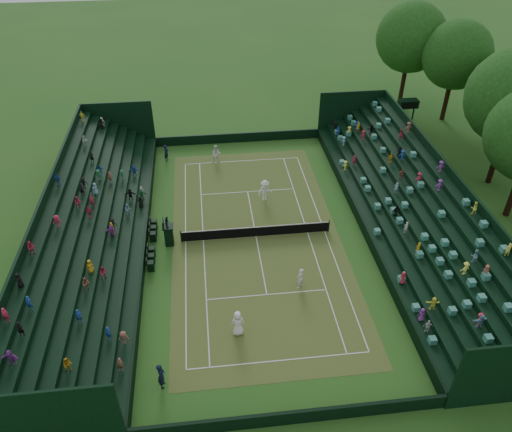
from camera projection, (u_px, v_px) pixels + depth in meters
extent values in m
plane|color=#255D1D|center=(256.00, 237.00, 39.06)|extent=(160.00, 160.00, 0.00)
cube|color=#376722|center=(256.00, 237.00, 39.05)|extent=(12.97, 26.77, 0.01)
cube|color=black|center=(238.00, 138.00, 51.49)|extent=(17.17, 0.20, 1.00)
cube|color=black|center=(291.00, 417.00, 26.03)|extent=(17.17, 0.20, 1.00)
cube|color=black|center=(362.00, 224.00, 39.56)|extent=(0.20, 31.77, 1.00)
cube|color=black|center=(146.00, 240.00, 37.97)|extent=(0.20, 31.77, 1.00)
cube|color=black|center=(368.00, 223.00, 39.60)|extent=(0.80, 32.00, 1.00)
cube|color=black|center=(378.00, 220.00, 39.55)|extent=(0.80, 32.00, 1.45)
cube|color=black|center=(389.00, 218.00, 39.49)|extent=(0.80, 32.00, 1.90)
cube|color=black|center=(399.00, 215.00, 39.43)|extent=(0.80, 32.00, 2.35)
cube|color=black|center=(409.00, 212.00, 39.37)|extent=(0.80, 32.00, 2.80)
cube|color=black|center=(419.00, 209.00, 39.31)|extent=(0.80, 32.00, 3.25)
cube|color=black|center=(430.00, 206.00, 39.26)|extent=(0.80, 32.00, 3.70)
cube|color=black|center=(440.00, 203.00, 39.20)|extent=(0.80, 32.00, 4.15)
cube|color=black|center=(447.00, 198.00, 39.02)|extent=(0.20, 32.00, 4.90)
cube|color=black|center=(139.00, 240.00, 37.92)|extent=(0.80, 32.00, 1.00)
cube|color=black|center=(128.00, 238.00, 37.71)|extent=(0.80, 32.00, 1.45)
cube|color=black|center=(116.00, 237.00, 37.50)|extent=(0.80, 32.00, 1.90)
cube|color=black|center=(105.00, 235.00, 37.30)|extent=(0.80, 32.00, 2.35)
cube|color=black|center=(94.00, 234.00, 37.09)|extent=(0.80, 32.00, 2.80)
cube|color=black|center=(82.00, 232.00, 36.88)|extent=(0.80, 32.00, 3.25)
cube|color=black|center=(70.00, 230.00, 36.67)|extent=(0.80, 32.00, 3.70)
cube|color=black|center=(58.00, 229.00, 36.46)|extent=(0.80, 32.00, 4.15)
cube|color=black|center=(50.00, 225.00, 36.20)|extent=(0.20, 32.00, 4.90)
cylinder|color=black|center=(181.00, 237.00, 38.20)|extent=(0.10, 0.10, 1.06)
cylinder|color=black|center=(329.00, 226.00, 39.29)|extent=(0.10, 0.10, 1.06)
cube|color=black|center=(256.00, 232.00, 38.79)|extent=(11.57, 0.02, 0.86)
cube|color=white|center=(256.00, 227.00, 38.51)|extent=(11.57, 0.04, 0.07)
cylinder|color=black|center=(398.00, 120.00, 52.59)|extent=(0.16, 0.16, 3.00)
cylinder|color=black|center=(412.00, 119.00, 52.73)|extent=(0.16, 0.16, 3.00)
cube|color=black|center=(408.00, 104.00, 51.59)|extent=(2.00, 1.00, 0.80)
cylinder|color=black|center=(495.00, 161.00, 44.22)|extent=(0.50, 0.50, 4.40)
cylinder|color=black|center=(500.00, 131.00, 49.87)|extent=(0.50, 0.50, 3.60)
cylinder|color=black|center=(446.00, 103.00, 55.02)|extent=(0.50, 0.50, 3.92)
sphere|color=#174012|center=(457.00, 55.00, 51.88)|extent=(7.17, 7.17, 7.17)
cylinder|color=black|center=(402.00, 87.00, 58.40)|extent=(0.50, 0.50, 4.20)
sphere|color=#174012|center=(411.00, 37.00, 55.02)|extent=(7.68, 7.68, 7.68)
cube|color=black|center=(169.00, 236.00, 37.82)|extent=(0.64, 0.64, 1.65)
cube|color=black|center=(168.00, 227.00, 37.30)|extent=(0.82, 0.82, 0.09)
cube|color=black|center=(163.00, 224.00, 37.08)|extent=(0.07, 0.82, 0.64)
imported|color=black|center=(167.00, 222.00, 37.02)|extent=(0.46, 0.51, 0.85)
cube|color=black|center=(151.00, 266.00, 35.72)|extent=(0.47, 0.47, 0.75)
cube|color=black|center=(147.00, 261.00, 35.42)|extent=(0.06, 0.47, 0.47)
cube|color=black|center=(151.00, 259.00, 36.36)|extent=(0.47, 0.47, 0.75)
cube|color=black|center=(147.00, 254.00, 36.06)|extent=(0.06, 0.47, 0.47)
cube|color=black|center=(152.00, 252.00, 37.01)|extent=(0.47, 0.47, 0.75)
cube|color=black|center=(148.00, 247.00, 36.71)|extent=(0.06, 0.47, 0.47)
cube|color=black|center=(153.00, 237.00, 38.45)|extent=(0.47, 0.47, 0.75)
cube|color=black|center=(149.00, 232.00, 38.15)|extent=(0.06, 0.47, 0.47)
cube|color=black|center=(154.00, 230.00, 39.09)|extent=(0.47, 0.47, 0.75)
cube|color=black|center=(150.00, 226.00, 38.79)|extent=(0.06, 0.47, 0.47)
cube|color=black|center=(154.00, 224.00, 39.73)|extent=(0.47, 0.47, 0.75)
cube|color=black|center=(150.00, 220.00, 39.43)|extent=(0.06, 0.47, 0.47)
imported|color=white|center=(238.00, 323.00, 30.67)|extent=(0.95, 0.66, 1.86)
imported|color=white|center=(300.00, 278.00, 34.02)|extent=(0.72, 0.71, 1.68)
imported|color=white|center=(217.00, 154.00, 47.82)|extent=(0.93, 0.75, 1.84)
imported|color=white|center=(265.00, 190.00, 42.58)|extent=(1.45, 1.15, 1.97)
imported|color=black|center=(166.00, 153.00, 48.17)|extent=(0.60, 0.72, 1.68)
imported|color=black|center=(161.00, 376.00, 27.65)|extent=(0.43, 0.65, 1.78)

